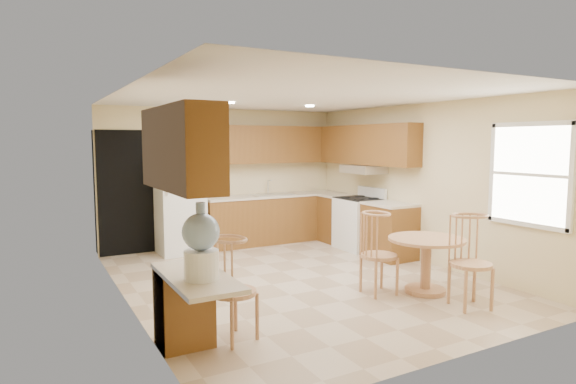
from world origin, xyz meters
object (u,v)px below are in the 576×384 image
stove (359,223)px  dining_table (426,257)px  chair_table_a (384,246)px  water_crock (201,245)px  chair_desk (237,281)px  refrigerator (180,204)px  chair_table_b (479,254)px

stove → dining_table: size_ratio=1.15×
chair_table_a → water_crock: (-2.59, -0.76, 0.44)m
water_crock → dining_table: bearing=11.0°
chair_desk → chair_table_a: bearing=83.6°
water_crock → chair_desk: bearing=35.2°
refrigerator → stove: bearing=-23.0°
refrigerator → dining_table: (2.09, -3.64, -0.38)m
water_crock → refrigerator: bearing=76.1°
chair_table_b → chair_desk: 2.78m
dining_table → chair_desk: chair_desk is taller
refrigerator → water_crock: bearing=-103.9°
water_crock → chair_table_a: bearing=16.4°
stove → chair_desk: (-3.47, -2.71, 0.14)m
stove → chair_desk: bearing=-142.0°
chair_table_a → stove: bearing=153.1°
water_crock → stove: bearing=37.7°
chair_table_a → chair_desk: 2.18m
refrigerator → chair_desk: bearing=-98.7°
chair_table_b → chair_desk: chair_table_b is taller
refrigerator → chair_table_b: size_ratio=1.58×
chair_table_b → chair_desk: size_ratio=1.07×
refrigerator → chair_desk: refrigerator is taller
chair_table_a → chair_table_b: (0.60, -0.90, 0.02)m
refrigerator → dining_table: refrigerator is taller
chair_table_a → chair_desk: bearing=-74.7°
chair_desk → water_crock: 0.71m
stove → dining_table: stove is taller
stove → dining_table: (-0.79, -2.42, -0.01)m
stove → water_crock: size_ratio=1.70×
chair_table_a → water_crock: water_crock is taller
refrigerator → dining_table: 4.22m
stove → water_crock: bearing=-142.3°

